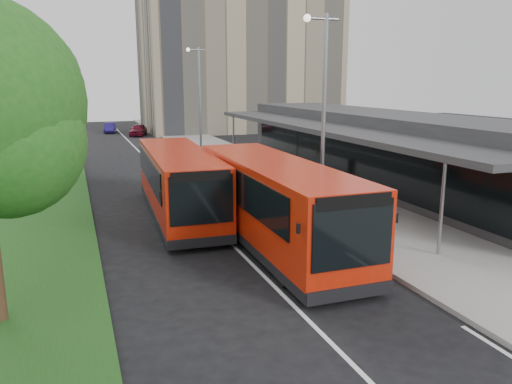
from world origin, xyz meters
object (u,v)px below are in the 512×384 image
at_px(tree_mid, 21,89).
at_px(bus_second, 179,183).
at_px(lamp_post_near, 322,107).
at_px(lamp_post_far, 199,94).
at_px(car_near, 138,130).
at_px(litter_bin, 274,170).
at_px(car_far, 110,128).
at_px(bus_main, 275,203).
at_px(bollard, 227,156).
at_px(tree_far, 38,94).

distance_m(tree_mid, bus_second, 8.19).
relative_size(lamp_post_near, lamp_post_far, 1.00).
height_order(lamp_post_near, lamp_post_far, same).
bearing_deg(bus_second, car_near, 88.58).
height_order(lamp_post_near, litter_bin, lamp_post_near).
relative_size(lamp_post_far, car_far, 2.36).
xyz_separation_m(tree_mid, bus_main, (8.38, -8.99, -3.79)).
xyz_separation_m(tree_mid, car_far, (5.99, 34.14, -4.77)).
bearing_deg(lamp_post_near, car_far, 97.11).
distance_m(bus_main, bollard, 17.83).
distance_m(tree_far, lamp_post_near, 22.06).
height_order(bus_second, car_near, bus_second).
xyz_separation_m(lamp_post_far, bollard, (0.81, -4.49, -4.11)).
xyz_separation_m(tree_far, litter_bin, (12.85, -9.93, -4.25)).
bearing_deg(bollard, tree_far, 163.46).
xyz_separation_m(tree_far, car_far, (5.99, 22.14, -4.29)).
height_order(tree_far, lamp_post_far, lamp_post_far).
distance_m(litter_bin, bollard, 6.45).
relative_size(tree_far, car_near, 2.04).
xyz_separation_m(tree_mid, litter_bin, (12.85, 2.07, -4.73)).
relative_size(lamp_post_near, bollard, 8.70).
bearing_deg(bollard, car_far, 103.04).
bearing_deg(litter_bin, bollard, 98.11).
bearing_deg(litter_bin, bus_second, -138.58).
bearing_deg(bus_second, lamp_post_far, 76.06).
bearing_deg(bus_second, bollard, 67.38).
relative_size(tree_mid, litter_bin, 9.22).
distance_m(lamp_post_near, bollard, 16.06).
height_order(tree_mid, litter_bin, tree_mid).
distance_m(bollard, car_near, 21.55).
bearing_deg(lamp_post_near, bus_second, 148.33).
bearing_deg(lamp_post_near, car_near, 94.04).
bearing_deg(car_far, litter_bin, -70.08).
xyz_separation_m(lamp_post_near, bus_main, (-2.75, -1.94, -3.18)).
bearing_deg(bollard, lamp_post_far, 100.21).
height_order(lamp_post_near, bollard, lamp_post_near).
height_order(bus_second, bollard, bus_second).
relative_size(lamp_post_near, litter_bin, 8.94).
xyz_separation_m(lamp_post_near, car_far, (-5.14, 41.19, -4.16)).
xyz_separation_m(bus_second, car_far, (-0.07, 38.06, -0.90)).
distance_m(lamp_post_far, car_near, 17.47).
bearing_deg(car_near, bollard, -63.22).
distance_m(lamp_post_near, bus_main, 4.63).
relative_size(lamp_post_near, car_far, 2.36).
bearing_deg(bollard, car_near, 99.09).
bearing_deg(tree_mid, lamp_post_near, -32.36).
bearing_deg(bus_main, car_near, 90.26).
relative_size(tree_mid, car_near, 2.24).
xyz_separation_m(bollard, car_far, (-5.95, 25.68, -0.05)).
bearing_deg(lamp_post_near, bollard, 87.01).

